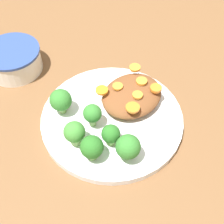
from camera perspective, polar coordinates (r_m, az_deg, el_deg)
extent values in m
plane|color=brown|center=(0.64, 0.00, -1.69)|extent=(4.00, 4.00, 0.00)
cylinder|color=white|center=(0.63, 0.00, -1.28)|extent=(0.29, 0.29, 0.02)
torus|color=white|center=(0.63, 0.00, -0.86)|extent=(0.28, 0.28, 0.01)
cylinder|color=white|center=(0.76, -17.55, 9.13)|extent=(0.12, 0.12, 0.06)
cylinder|color=#2D478C|center=(0.74, -18.01, 10.54)|extent=(0.13, 0.13, 0.01)
cylinder|color=white|center=(0.75, -17.88, 10.14)|extent=(0.10, 0.10, 0.01)
ellipsoid|color=brown|center=(0.64, 3.59, 3.11)|extent=(0.13, 0.11, 0.04)
cylinder|color=#7FA85B|center=(0.58, -0.21, -5.08)|extent=(0.02, 0.02, 0.02)
sphere|color=#286B23|center=(0.57, -0.22, -4.01)|extent=(0.04, 0.04, 0.04)
cylinder|color=#7FA85B|center=(0.61, -3.51, -1.55)|extent=(0.01, 0.01, 0.03)
sphere|color=#337A2D|center=(0.59, -3.62, -0.24)|extent=(0.04, 0.04, 0.04)
cylinder|color=#7FA85B|center=(0.59, -6.69, -4.92)|extent=(0.02, 0.02, 0.02)
sphere|color=#3D8433|center=(0.57, -6.90, -3.63)|extent=(0.04, 0.04, 0.04)
cylinder|color=#7FA85B|center=(0.63, -9.10, 0.78)|extent=(0.01, 0.01, 0.02)
sphere|color=#337A2D|center=(0.62, -9.37, 2.18)|extent=(0.04, 0.04, 0.04)
cylinder|color=#759E51|center=(0.57, -3.60, -7.63)|extent=(0.02, 0.02, 0.02)
sphere|color=#286B23|center=(0.55, -3.72, -6.40)|extent=(0.04, 0.04, 0.04)
cylinder|color=#7FA85B|center=(0.57, 2.86, -7.67)|extent=(0.01, 0.01, 0.02)
sphere|color=#337A2D|center=(0.54, 2.96, -6.37)|extent=(0.04, 0.04, 0.04)
cylinder|color=orange|center=(0.64, 5.17, 5.81)|extent=(0.02, 0.02, 0.01)
cylinder|color=orange|center=(0.59, 3.80, 0.82)|extent=(0.03, 0.03, 0.00)
cylinder|color=orange|center=(0.67, 4.22, 8.08)|extent=(0.02, 0.02, 0.01)
cylinder|color=orange|center=(0.63, 8.04, 4.33)|extent=(0.02, 0.02, 0.01)
cylinder|color=orange|center=(0.63, 1.04, 4.72)|extent=(0.02, 0.02, 0.00)
cylinder|color=orange|center=(0.62, -1.87, 4.00)|extent=(0.03, 0.03, 0.00)
cylinder|color=orange|center=(0.62, 4.69, 3.12)|extent=(0.02, 0.02, 0.00)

